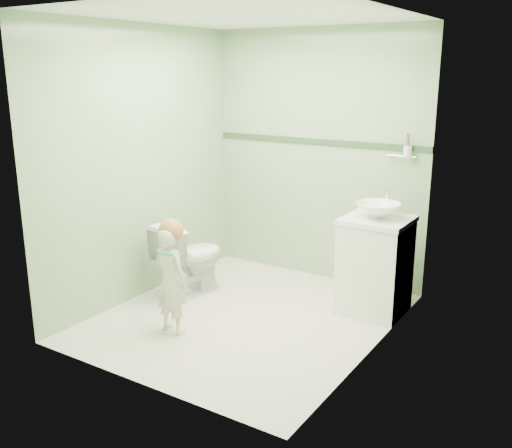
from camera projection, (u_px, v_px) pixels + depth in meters
The scene contains 12 objects.
ground at pixel (246, 317), 4.80m from camera, with size 2.50×2.50×0.00m, color silver.
room_shell at pixel (246, 177), 4.49m from camera, with size 2.50×2.54×2.40m.
trim_stripe at pixel (317, 141), 5.46m from camera, with size 2.20×0.02×0.05m, color #2E482E.
vanity at pixel (375, 267), 4.83m from camera, with size 0.52×0.50×0.80m, color silver.
counter at pixel (377, 220), 4.72m from camera, with size 0.54×0.52×0.04m, color white.
basin at pixel (378, 210), 4.70m from camera, with size 0.37×0.37×0.13m, color white.
faucet at pixel (386, 197), 4.83m from camera, with size 0.03×0.13×0.18m.
cup_holder at pixel (407, 151), 4.95m from camera, with size 0.26×0.07×0.21m.
toilet at pixel (190, 257), 5.24m from camera, with size 0.39×0.68×0.69m, color white.
toddler at pixel (171, 280), 4.44m from camera, with size 0.31×0.21×0.86m, color beige.
hair_cap at pixel (171, 231), 4.36m from camera, with size 0.19×0.19×0.19m, color #A96439.
teal_toothbrush at pixel (164, 253), 4.23m from camera, with size 0.11×0.13×0.08m.
Camera 1 is at (2.45, -3.69, 2.01)m, focal length 40.16 mm.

